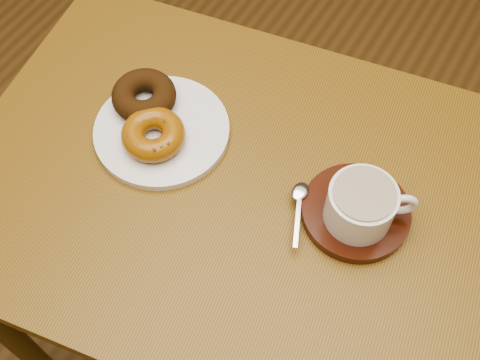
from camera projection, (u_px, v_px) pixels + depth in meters
The scene contains 8 objects.
ground at pixel (215, 271), 1.68m from camera, with size 6.00×6.00×0.00m, color brown.
cafe_table at pixel (230, 219), 1.03m from camera, with size 0.93×0.75×0.78m.
donut_plate at pixel (162, 131), 0.96m from camera, with size 0.22×0.22×0.01m, color white.
donut_cinnamon at pixel (144, 96), 0.97m from camera, with size 0.10×0.10×0.04m, color #371F0B.
donut_caramel at pixel (153, 134), 0.93m from camera, with size 0.11×0.11×0.04m.
saucer at pixel (356, 212), 0.88m from camera, with size 0.16×0.16×0.02m, color #361207.
coffee_cup at pixel (362, 205), 0.84m from camera, with size 0.12×0.10×0.07m.
teaspoon at pixel (299, 197), 0.88m from camera, with size 0.05×0.10×0.01m.
Camera 1 is at (0.39, -0.52, 1.57)m, focal length 45.00 mm.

